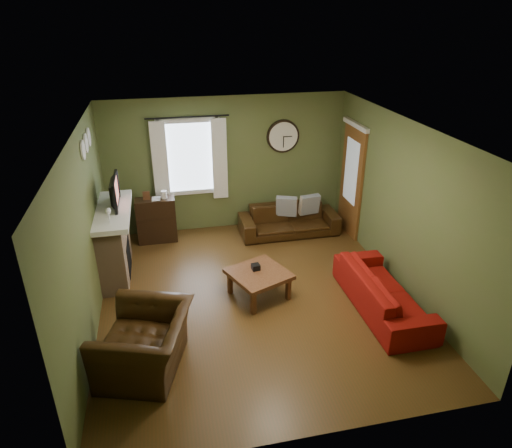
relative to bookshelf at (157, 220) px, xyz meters
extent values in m
cube|color=#4D3215|center=(1.42, -2.22, -0.43)|extent=(4.60, 5.20, 0.00)
cube|color=white|center=(1.42, -2.22, 2.17)|extent=(4.60, 5.20, 0.00)
cube|color=#536032|center=(-0.88, -2.22, 0.87)|extent=(0.00, 5.20, 2.60)
cube|color=#536032|center=(3.72, -2.22, 0.87)|extent=(0.00, 5.20, 2.60)
cube|color=#536032|center=(1.42, 0.38, 0.87)|extent=(4.60, 0.00, 2.60)
cube|color=#536032|center=(1.42, -4.82, 0.87)|extent=(4.60, 0.00, 2.60)
cube|color=tan|center=(-0.68, -1.07, 0.12)|extent=(0.40, 1.40, 1.10)
cube|color=black|center=(-0.49, -1.07, -0.13)|extent=(0.04, 0.60, 0.55)
cube|color=white|center=(-0.65, -1.07, 0.71)|extent=(0.58, 1.60, 0.08)
imported|color=black|center=(-0.63, -0.92, 0.93)|extent=(0.08, 0.60, 0.35)
cube|color=#994C3F|center=(-0.55, -0.92, 0.98)|extent=(0.02, 0.62, 0.36)
cylinder|color=white|center=(-0.86, -1.42, 1.82)|extent=(0.28, 0.28, 0.03)
cylinder|color=white|center=(-0.86, -1.07, 1.82)|extent=(0.28, 0.28, 0.03)
cylinder|color=white|center=(-0.86, -0.72, 1.82)|extent=(0.28, 0.28, 0.03)
cylinder|color=black|center=(0.72, 0.26, 1.84)|extent=(0.03, 0.03, 1.50)
cube|color=white|center=(0.17, 0.26, 1.02)|extent=(0.28, 0.04, 1.55)
cube|color=white|center=(1.27, 0.26, 1.02)|extent=(0.28, 0.04, 1.55)
cube|color=brown|center=(3.69, -0.37, 0.62)|extent=(0.05, 0.90, 2.10)
imported|color=brown|center=(-0.05, -0.02, 0.53)|extent=(0.17, 0.22, 0.02)
imported|color=black|center=(2.52, -0.22, -0.15)|extent=(1.91, 0.75, 0.56)
cube|color=gray|center=(2.94, -0.16, 0.12)|extent=(0.41, 0.18, 0.39)
cube|color=gray|center=(2.48, -0.15, 0.12)|extent=(0.41, 0.26, 0.40)
imported|color=maroon|center=(3.19, -2.89, -0.14)|extent=(0.78, 2.00, 0.58)
imported|color=black|center=(-0.21, -3.42, -0.05)|extent=(1.32, 1.41, 0.75)
cube|color=black|center=(1.45, -2.12, -0.03)|extent=(0.13, 0.13, 0.09)
camera|label=1|loc=(0.19, -7.95, 3.63)|focal=32.00mm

